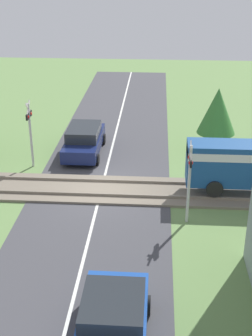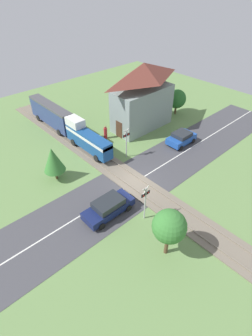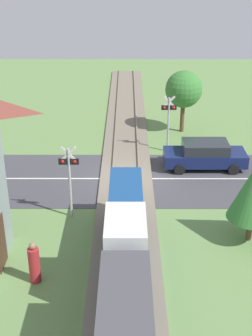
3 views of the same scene
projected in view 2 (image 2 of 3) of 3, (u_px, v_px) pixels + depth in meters
ground_plane at (134, 183)px, 25.77m from camera, size 60.00×60.00×0.00m
road_surface at (134, 183)px, 25.77m from camera, size 48.00×6.40×0.02m
track_bed at (134, 182)px, 25.73m from camera, size 2.80×48.00×0.24m
train at (66, 124)px, 31.62m from camera, size 1.58×15.72×3.18m
car_near_crossing at (109, 207)px, 22.07m from camera, size 4.56×1.98×1.55m
car_far_side at (181, 138)px, 31.08m from camera, size 3.65×2.06×1.49m
crossing_signal_west_approach at (145, 199)px, 20.83m from camera, size 0.90×0.18×3.49m
crossing_signal_east_approach at (126, 140)px, 28.02m from camera, size 0.90×0.18×3.49m
station_building at (142, 98)px, 32.44m from camera, size 8.48×3.92×8.23m
pedestrian_by_station at (105, 133)px, 32.09m from camera, size 0.42×0.42×1.69m
tree_by_station at (177, 99)px, 36.70m from camera, size 2.60×2.60×3.54m
tree_roadside_hedge at (53, 160)px, 24.90m from camera, size 2.08×2.08×3.60m
tree_beyond_track at (169, 226)px, 17.75m from camera, size 2.42×2.42×4.13m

